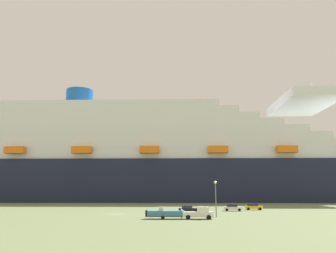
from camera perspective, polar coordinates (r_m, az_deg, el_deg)
The scene contains 8 objects.
ground_plane at distance 102.62m, azimuth -4.62°, elevation -14.13°, with size 600.00×600.00×0.00m, color #66754C.
cruise_ship at distance 149.05m, azimuth -3.17°, elevation -6.42°, with size 285.49×59.84×62.16m.
pickup_truck at distance 60.95m, azimuth 5.57°, elevation -15.18°, with size 5.76×2.70×2.20m.
small_boat_on_trailer at distance 60.81m, azimuth 0.10°, elevation -15.32°, with size 8.87×2.59×2.15m.
street_lamp at distance 64.92m, azimuth 8.53°, elevation -11.67°, with size 0.56×0.56×7.02m.
parked_car_white_van at distance 84.31m, azimuth 11.52°, elevation -14.03°, with size 4.75×2.37×1.58m.
parked_car_yellow_taxi at distance 89.81m, azimuth 15.06°, elevation -13.69°, with size 4.54×2.02×1.58m.
parked_car_black_coupe at distance 76.22m, azimuth 3.55°, elevation -14.55°, with size 4.49×2.47×1.58m.
Camera 1 is at (19.78, -70.55, 5.37)m, focal length 34.05 mm.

